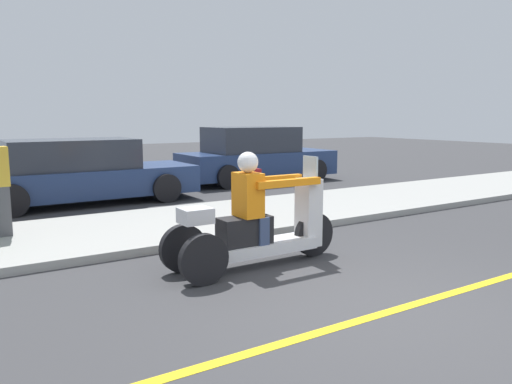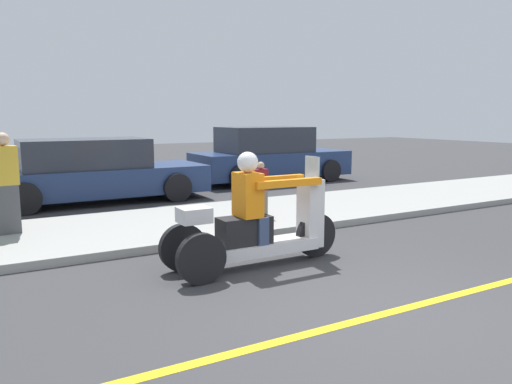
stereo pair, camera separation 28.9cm
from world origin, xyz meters
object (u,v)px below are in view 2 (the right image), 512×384
(motorcycle_trike, at_px, (256,226))
(parked_car_lot_center, at_px, (93,172))
(spectator_end_of_line, at_px, (6,185))
(parked_car_lot_left, at_px, (269,156))
(spectator_by_tree, at_px, (261,190))

(motorcycle_trike, xyz_separation_m, parked_car_lot_center, (-0.76, 5.99, 0.14))
(motorcycle_trike, bearing_deg, parked_car_lot_center, 97.20)
(parked_car_lot_center, bearing_deg, spectator_end_of_line, -122.66)
(motorcycle_trike, height_order, parked_car_lot_center, motorcycle_trike)
(parked_car_lot_left, bearing_deg, motorcycle_trike, -122.39)
(spectator_end_of_line, xyz_separation_m, spectator_by_tree, (4.02, -0.81, -0.27))
(spectator_end_of_line, bearing_deg, spectator_by_tree, -11.37)
(spectator_end_of_line, height_order, spectator_by_tree, spectator_end_of_line)
(motorcycle_trike, relative_size, spectator_end_of_line, 1.57)
(spectator_by_tree, relative_size, parked_car_lot_left, 0.21)
(spectator_by_tree, distance_m, parked_car_lot_center, 4.32)
(spectator_end_of_line, bearing_deg, parked_car_lot_center, 57.34)
(spectator_by_tree, relative_size, parked_car_lot_center, 0.21)
(motorcycle_trike, height_order, spectator_by_tree, motorcycle_trike)
(motorcycle_trike, distance_m, parked_car_lot_center, 6.03)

